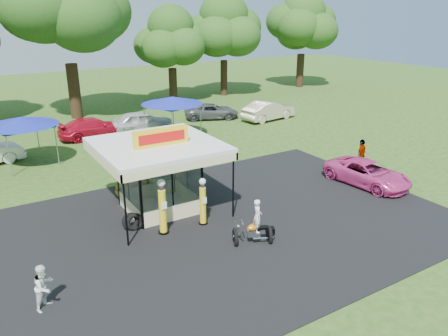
{
  "coord_description": "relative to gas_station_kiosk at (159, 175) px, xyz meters",
  "views": [
    {
      "loc": [
        -9.43,
        -13.03,
        9.14
      ],
      "look_at": [
        1.01,
        4.0,
        1.88
      ],
      "focal_mm": 35.0,
      "sensor_mm": 36.0,
      "label": 1
    }
  ],
  "objects": [
    {
      "name": "tent_east",
      "position": [
        5.9,
        11.02,
        1.08
      ],
      "size": [
        4.53,
        4.53,
        3.17
      ],
      "rotation": [
        0.0,
        0.0,
        0.33
      ],
      "color": "gray",
      "rests_on": "ground"
    },
    {
      "name": "oak_far_d",
      "position": [
        12.11,
        24.14,
        4.26
      ],
      "size": [
        7.96,
        7.96,
        9.48
      ],
      "color": "black",
      "rests_on": "ground"
    },
    {
      "name": "gas_station_kiosk",
      "position": [
        0.0,
        0.0,
        0.0
      ],
      "size": [
        5.4,
        5.4,
        4.18
      ],
      "color": "white",
      "rests_on": "ground"
    },
    {
      "name": "oak_far_f",
      "position": [
        29.52,
        24.12,
        5.24
      ],
      "size": [
        9.08,
        9.08,
        10.94
      ],
      "color": "black",
      "rests_on": "ground"
    },
    {
      "name": "bg_car_b",
      "position": [
        0.87,
        14.39,
        -1.03
      ],
      "size": [
        5.3,
        2.32,
        1.51
      ],
      "primitive_type": "imported",
      "rotation": [
        0.0,
        0.0,
        1.61
      ],
      "color": "red",
      "rests_on": "ground"
    },
    {
      "name": "gas_pump_left",
      "position": [
        -0.86,
        -2.3,
        -0.57
      ],
      "size": [
        0.47,
        0.47,
        2.54
      ],
      "color": "black",
      "rests_on": "ground"
    },
    {
      "name": "bg_car_d",
      "position": [
        11.53,
        15.04,
        -1.12
      ],
      "size": [
        5.25,
        3.81,
        1.33
      ],
      "primitive_type": "imported",
      "rotation": [
        0.0,
        0.0,
        1.19
      ],
      "color": "#505052",
      "rests_on": "ground"
    },
    {
      "name": "ground",
      "position": [
        2.0,
        -4.99,
        -1.78
      ],
      "size": [
        120.0,
        120.0,
        0.0
      ],
      "primitive_type": "plane",
      "color": "#254816",
      "rests_on": "ground"
    },
    {
      "name": "spectator_east_b",
      "position": [
        12.68,
        -1.05,
        -0.84
      ],
      "size": [
        1.19,
        0.83,
        1.88
      ],
      "primitive_type": "imported",
      "rotation": [
        0.0,
        0.0,
        3.52
      ],
      "color": "gray",
      "rests_on": "ground"
    },
    {
      "name": "kiosk_car",
      "position": [
        -0.0,
        2.21,
        -1.3
      ],
      "size": [
        2.82,
        1.13,
        0.96
      ],
      "primitive_type": "imported",
      "rotation": [
        0.0,
        0.0,
        1.57
      ],
      "color": "gold",
      "rests_on": "ground"
    },
    {
      "name": "bg_car_e",
      "position": [
        15.56,
        12.02,
        -0.95
      ],
      "size": [
        5.28,
        2.48,
        1.67
      ],
      "primitive_type": "imported",
      "rotation": [
        0.0,
        0.0,
        1.71
      ],
      "color": "#C7B498",
      "rests_on": "ground"
    },
    {
      "name": "spare_tires",
      "position": [
        -1.88,
        -1.29,
        -1.39
      ],
      "size": [
        0.94,
        0.57,
        0.81
      ],
      "rotation": [
        0.0,
        0.0,
        -0.03
      ],
      "color": "black",
      "rests_on": "ground"
    },
    {
      "name": "pink_sedan",
      "position": [
        11.05,
        -3.0,
        -1.11
      ],
      "size": [
        2.72,
        5.04,
        1.34
      ],
      "primitive_type": "imported",
      "rotation": [
        0.0,
        0.0,
        0.1
      ],
      "color": "#DB3B89",
      "rests_on": "ground"
    },
    {
      "name": "asphalt_apron",
      "position": [
        2.0,
        -2.99,
        -1.76
      ],
      "size": [
        20.0,
        14.0,
        0.04
      ],
      "primitive_type": "cube",
      "color": "black",
      "rests_on": "ground"
    },
    {
      "name": "oak_far_e",
      "position": [
        18.47,
        24.26,
        5.07
      ],
      "size": [
        9.01,
        9.01,
        10.73
      ],
      "color": "black",
      "rests_on": "ground"
    },
    {
      "name": "tent_west",
      "position": [
        -4.48,
        10.36,
        0.99
      ],
      "size": [
        4.38,
        4.38,
        3.06
      ],
      "rotation": [
        0.0,
        0.0,
        0.23
      ],
      "color": "gray",
      "rests_on": "ground"
    },
    {
      "name": "gas_pump_right",
      "position": [
        1.02,
        -2.44,
        -0.71
      ],
      "size": [
        0.42,
        0.42,
        2.23
      ],
      "color": "black",
      "rests_on": "ground"
    },
    {
      "name": "motorcycle",
      "position": [
        2.04,
        -5.05,
        -0.99
      ],
      "size": [
        1.79,
        1.37,
        2.04
      ],
      "rotation": [
        0.0,
        0.0,
        -0.41
      ],
      "color": "black",
      "rests_on": "ground"
    },
    {
      "name": "a_frame_sign",
      "position": [
        11.83,
        -3.39,
        -1.34
      ],
      "size": [
        0.5,
        0.46,
        0.87
      ],
      "rotation": [
        0.0,
        0.0,
        -0.06
      ],
      "color": "#593819",
      "rests_on": "ground"
    },
    {
      "name": "spectator_west",
      "position": [
        -6.16,
        -4.92,
        -1.0
      ],
      "size": [
        0.97,
        0.95,
        1.57
      ],
      "primitive_type": "imported",
      "rotation": [
        0.0,
        0.0,
        0.71
      ],
      "color": "white",
      "rests_on": "ground"
    },
    {
      "name": "oak_far_c",
      "position": [
        1.41,
        21.7,
        6.77
      ],
      "size": [
        11.43,
        11.43,
        13.47
      ],
      "color": "black",
      "rests_on": "ground"
    },
    {
      "name": "bg_car_c",
      "position": [
        4.62,
        13.97,
        -0.95
      ],
      "size": [
        5.16,
        2.71,
        1.67
      ],
      "primitive_type": "imported",
      "rotation": [
        0.0,
        0.0,
        1.42
      ],
      "color": "silver",
      "rests_on": "ground"
    }
  ]
}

